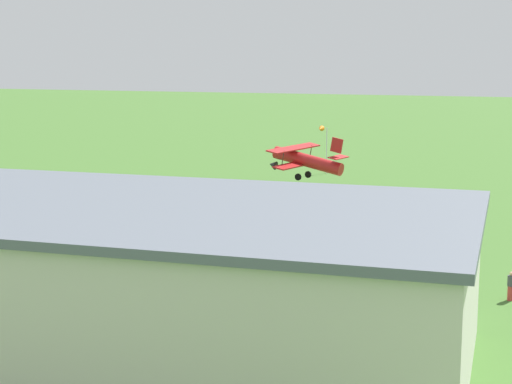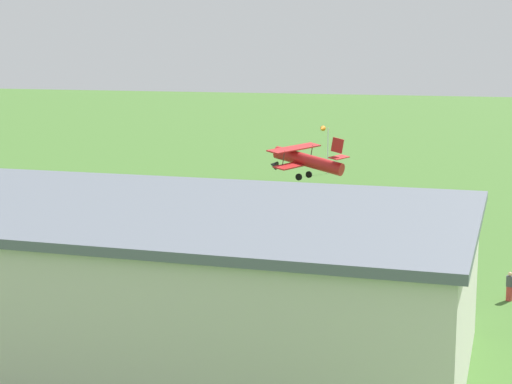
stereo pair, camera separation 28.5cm
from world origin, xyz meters
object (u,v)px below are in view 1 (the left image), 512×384
(hangar, at_px, (51,272))
(person_watching_takeoff, at_px, (14,233))
(windsock, at_px, (321,132))
(person_near_hangar_door, at_px, (511,286))
(biplane, at_px, (305,160))

(hangar, distance_m, person_watching_takeoff, 21.40)
(person_watching_takeoff, relative_size, windsock, 0.31)
(hangar, distance_m, person_near_hangar_door, 23.70)
(hangar, relative_size, person_near_hangar_door, 24.06)
(person_watching_takeoff, height_order, windsock, windsock)
(hangar, bearing_deg, windsock, -86.37)
(hangar, xyz_separation_m, biplane, (1.17, -42.78, -0.08))
(hangar, relative_size, person_watching_takeoff, 22.99)
(hangar, height_order, person_near_hangar_door, hangar)
(person_near_hangar_door, bearing_deg, biplane, -55.04)
(person_near_hangar_door, bearing_deg, windsock, -62.35)
(windsock, bearing_deg, person_near_hangar_door, 117.65)
(biplane, bearing_deg, hangar, 91.57)
(person_watching_takeoff, distance_m, windsock, 42.40)
(windsock, bearing_deg, person_watching_takeoff, 75.89)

